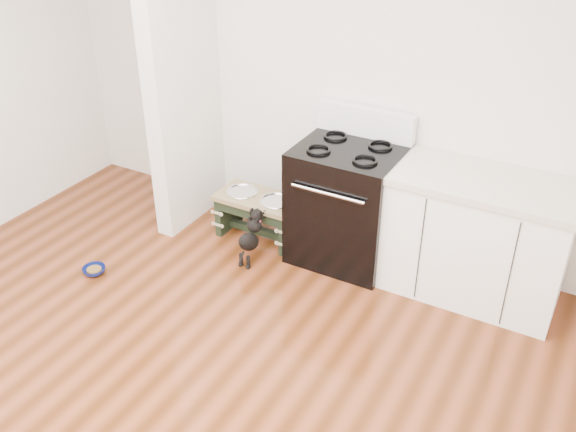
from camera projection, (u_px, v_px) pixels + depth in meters
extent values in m
plane|color=#46210C|center=(140.00, 432.00, 3.57)|extent=(5.00, 5.00, 0.00)
plane|color=silver|center=(341.00, 72.00, 4.76)|extent=(5.00, 0.00, 5.00)
cube|color=silver|center=(181.00, 63.00, 4.95)|extent=(0.15, 0.80, 2.70)
cube|color=black|center=(347.00, 204.00, 4.85)|extent=(0.76, 0.65, 0.92)
cube|color=black|center=(328.00, 230.00, 4.64)|extent=(0.58, 0.02, 0.50)
cylinder|color=silver|center=(327.00, 194.00, 4.45)|extent=(0.56, 0.02, 0.02)
cube|color=white|center=(366.00, 122.00, 4.76)|extent=(0.76, 0.08, 0.22)
torus|color=black|center=(319.00, 149.00, 4.58)|extent=(0.18, 0.18, 0.02)
torus|color=black|center=(365.00, 160.00, 4.43)|extent=(0.18, 0.18, 0.02)
torus|color=black|center=(335.00, 136.00, 4.79)|extent=(0.18, 0.18, 0.02)
torus|color=black|center=(380.00, 145.00, 4.64)|extent=(0.18, 0.18, 0.02)
cube|color=white|center=(476.00, 240.00, 4.47)|extent=(1.20, 0.60, 0.86)
cube|color=beige|center=(486.00, 183.00, 4.24)|extent=(1.24, 0.64, 0.05)
cube|color=black|center=(458.00, 304.00, 4.47)|extent=(1.20, 0.06, 0.10)
cube|color=black|center=(229.00, 210.00, 5.35)|extent=(0.06, 0.33, 0.34)
cube|color=black|center=(292.00, 228.00, 5.10)|extent=(0.06, 0.33, 0.34)
cube|color=black|center=(249.00, 214.00, 5.05)|extent=(0.55, 0.03, 0.08)
cube|color=black|center=(260.00, 231.00, 5.29)|extent=(0.55, 0.06, 0.06)
cube|color=brown|center=(259.00, 199.00, 5.13)|extent=(0.69, 0.37, 0.04)
cylinder|color=silver|center=(242.00, 194.00, 5.20)|extent=(0.24, 0.24, 0.04)
cylinder|color=silver|center=(276.00, 203.00, 5.06)|extent=(0.24, 0.24, 0.04)
torus|color=silver|center=(242.00, 191.00, 5.19)|extent=(0.27, 0.27, 0.02)
torus|color=silver|center=(276.00, 201.00, 5.05)|extent=(0.27, 0.27, 0.02)
cylinder|color=black|center=(241.00, 260.00, 4.93)|extent=(0.03, 0.03, 0.10)
cylinder|color=black|center=(248.00, 262.00, 4.91)|extent=(0.03, 0.03, 0.10)
sphere|color=black|center=(241.00, 265.00, 4.95)|extent=(0.04, 0.04, 0.04)
sphere|color=black|center=(248.00, 267.00, 4.92)|extent=(0.04, 0.04, 0.04)
ellipsoid|color=black|center=(249.00, 242.00, 4.90)|extent=(0.12, 0.28, 0.25)
sphere|color=black|center=(255.00, 225.00, 4.92)|extent=(0.11, 0.11, 0.11)
sphere|color=black|center=(257.00, 215.00, 4.90)|extent=(0.10, 0.10, 0.10)
sphere|color=black|center=(257.00, 210.00, 4.96)|extent=(0.03, 0.03, 0.03)
sphere|color=black|center=(265.00, 212.00, 4.94)|extent=(0.03, 0.03, 0.03)
cylinder|color=black|center=(241.00, 257.00, 4.86)|extent=(0.02, 0.08, 0.09)
torus|color=#E3426A|center=(256.00, 220.00, 4.91)|extent=(0.09, 0.06, 0.09)
imported|color=#0B1653|center=(94.00, 271.00, 4.85)|extent=(0.18, 0.18, 0.05)
cylinder|color=#513717|center=(94.00, 270.00, 4.85)|extent=(0.11, 0.11, 0.02)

